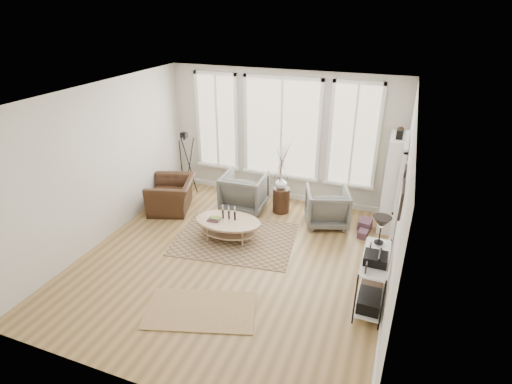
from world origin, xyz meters
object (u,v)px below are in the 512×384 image
at_px(low_shelf, 373,275).
at_px(accent_chair, 172,195).
at_px(side_table, 282,180).
at_px(armchair_right, 327,207).
at_px(armchair_left, 244,192).
at_px(coffee_table, 228,224).
at_px(bookcase, 392,182).

height_order(low_shelf, accent_chair, low_shelf).
relative_size(side_table, accent_chair, 1.45).
bearing_deg(low_shelf, armchair_right, 117.32).
bearing_deg(low_shelf, accent_chair, 160.02).
height_order(low_shelf, armchair_right, low_shelf).
relative_size(armchair_left, accent_chair, 0.87).
distance_m(coffee_table, accent_chair, 1.78).
distance_m(armchair_left, side_table, 0.87).
distance_m(bookcase, armchair_right, 1.35).
bearing_deg(low_shelf, coffee_table, 161.74).
xyz_separation_m(bookcase, accent_chair, (-4.46, -0.92, -0.61)).
relative_size(armchair_left, side_table, 0.60).
bearing_deg(accent_chair, side_table, 89.53).
relative_size(coffee_table, armchair_right, 1.55).
distance_m(low_shelf, armchair_right, 2.43).
bearing_deg(armchair_right, bookcase, 178.88).
bearing_deg(armchair_left, side_table, -169.74).
bearing_deg(armchair_right, side_table, -28.64).
height_order(armchair_left, side_table, side_table).
relative_size(armchair_right, accent_chair, 0.80).
bearing_deg(armchair_left, coffee_table, 94.87).
xyz_separation_m(armchair_left, armchair_right, (1.81, -0.01, -0.03)).
height_order(armchair_right, side_table, side_table).
bearing_deg(side_table, armchair_left, -167.32).
height_order(armchair_right, accent_chair, armchair_right).
bearing_deg(accent_chair, coffee_table, 48.85).
bearing_deg(armchair_left, armchair_right, 177.40).
height_order(coffee_table, accent_chair, accent_chair).
xyz_separation_m(low_shelf, accent_chair, (-4.41, 1.60, -0.17)).
relative_size(armchair_left, armchair_right, 1.09).
xyz_separation_m(bookcase, side_table, (-2.19, -0.18, -0.22)).
bearing_deg(coffee_table, side_table, 66.28).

